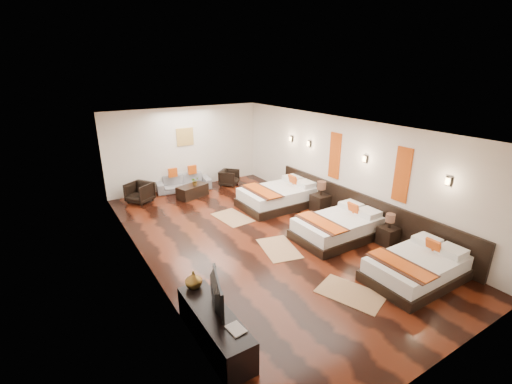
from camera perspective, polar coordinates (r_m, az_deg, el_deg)
floor at (r=8.95m, az=0.46°, el=-7.37°), size 5.50×9.50×0.01m
ceiling at (r=8.07m, az=0.52°, el=10.63°), size 5.50×9.50×0.01m
back_wall at (r=12.53m, az=-11.36°, el=6.99°), size 5.50×0.01×2.80m
left_wall at (r=7.39m, az=-17.81°, el=-2.49°), size 0.01×9.50×2.80m
right_wall at (r=10.09m, az=13.80°, el=3.76°), size 0.01×9.50×2.80m
headboard_panel at (r=9.86m, az=16.48°, el=-2.72°), size 0.08×6.60×0.90m
bed_near at (r=7.90m, az=24.63°, el=-11.10°), size 2.03×1.28×0.78m
bed_mid at (r=9.08m, az=13.21°, el=-5.54°), size 2.16×1.36×0.83m
bed_far at (r=10.85m, az=3.77°, el=-0.67°), size 2.35×1.47×0.90m
nightstand_a at (r=9.08m, az=20.64°, el=-6.36°), size 0.40×0.40×0.79m
nightstand_b at (r=10.53m, az=10.42°, el=-1.48°), size 0.47×0.47×0.94m
jute_mat_near at (r=7.18m, az=15.07°, el=-15.60°), size 1.13×1.39×0.01m
jute_mat_mid at (r=8.45m, az=3.75°, el=-9.12°), size 1.01×1.34×0.01m
jute_mat_far at (r=10.08m, az=-3.84°, el=-4.14°), size 0.86×1.27×0.01m
tv_console at (r=5.85m, az=-6.75°, el=-20.97°), size 0.50×1.80×0.55m
tv at (r=5.63m, az=-7.09°, el=-15.96°), size 0.38×0.87×0.51m
book at (r=5.31m, az=-4.29°, el=-21.76°), size 0.24×0.30×0.03m
figurine at (r=6.16m, az=-10.09°, el=-13.82°), size 0.37×0.37×0.31m
sofa at (r=12.46m, az=-11.69°, el=1.50°), size 1.93×1.02×0.54m
armchair_left at (r=11.69m, az=-18.35°, el=-0.07°), size 0.96×0.96×0.64m
armchair_right at (r=12.74m, az=-4.36°, el=2.33°), size 0.87×0.87×0.57m
coffee_table at (r=11.77m, az=-10.26°, el=0.15°), size 1.11×0.78×0.40m
table_plant at (r=11.67m, az=-9.89°, el=1.75°), size 0.30×0.27×0.27m
orange_panel_a at (r=8.84m, az=22.60°, el=2.58°), size 0.04×0.40×1.30m
orange_panel_b at (r=10.21m, az=12.66°, el=5.77°), size 0.04×0.40×1.30m
sconce_near at (r=8.23m, az=28.75°, el=1.54°), size 0.07×0.12×0.18m
sconce_mid at (r=9.43m, az=17.28°, el=5.17°), size 0.07×0.12×0.18m
sconce_far at (r=10.94m, az=8.60°, el=7.76°), size 0.07×0.12×0.18m
sconce_lounge at (r=11.63m, az=5.71°, el=8.58°), size 0.07×0.12×0.18m
gold_artwork at (r=12.44m, az=-11.44°, el=8.77°), size 0.60×0.04×0.60m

